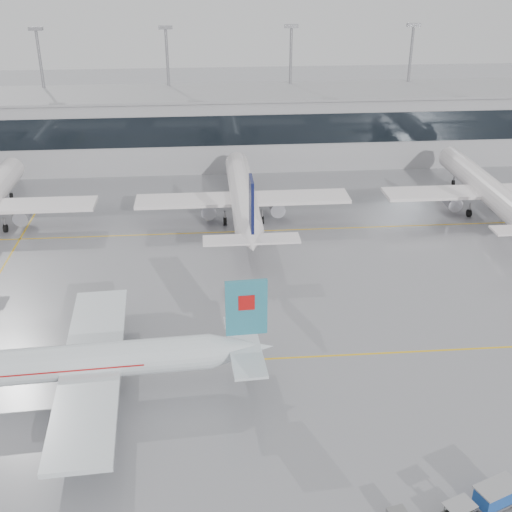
{
  "coord_description": "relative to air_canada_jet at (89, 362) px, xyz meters",
  "views": [
    {
      "loc": [
        -5.24,
        -49.88,
        35.26
      ],
      "look_at": [
        0.0,
        12.0,
        5.0
      ],
      "focal_mm": 45.0,
      "sensor_mm": 36.0,
      "label": 1
    }
  ],
  "objects": [
    {
      "name": "ground",
      "position": [
        15.63,
        3.63,
        -3.12
      ],
      "size": [
        320.0,
        320.0,
        0.0
      ],
      "primitive_type": "plane",
      "color": "gray",
      "rests_on": "ground"
    },
    {
      "name": "taxi_line_main",
      "position": [
        15.63,
        3.63,
        -3.12
      ],
      "size": [
        120.0,
        0.25,
        0.01
      ],
      "primitive_type": "cube",
      "color": "yellow",
      "rests_on": "ground"
    },
    {
      "name": "taxi_line_north",
      "position": [
        15.63,
        33.63,
        -3.12
      ],
      "size": [
        120.0,
        0.25,
        0.01
      ],
      "primitive_type": "cube",
      "color": "yellow",
      "rests_on": "ground"
    },
    {
      "name": "terminal",
      "position": [
        15.63,
        65.63,
        2.88
      ],
      "size": [
        180.0,
        15.0,
        12.0
      ],
      "primitive_type": "cube",
      "color": "#98989B",
      "rests_on": "ground"
    },
    {
      "name": "terminal_glass",
      "position": [
        15.63,
        58.08,
        4.38
      ],
      "size": [
        180.0,
        0.2,
        5.0
      ],
      "primitive_type": "cube",
      "color": "black",
      "rests_on": "ground"
    },
    {
      "name": "terminal_roof",
      "position": [
        15.63,
        65.63,
        9.08
      ],
      "size": [
        182.0,
        16.0,
        0.4
      ],
      "primitive_type": "cube",
      "color": "gray",
      "rests_on": "ground"
    },
    {
      "name": "light_masts",
      "position": [
        15.63,
        71.63,
        10.22
      ],
      "size": [
        156.4,
        1.0,
        22.6
      ],
      "color": "gray",
      "rests_on": "ground"
    },
    {
      "name": "air_canada_jet",
      "position": [
        0.0,
        0.0,
        0.0
      ],
      "size": [
        33.09,
        25.57,
        10.01
      ],
      "rotation": [
        0.0,
        0.0,
        3.2
      ],
      "color": "silver",
      "rests_on": "ground"
    },
    {
      "name": "parked_jet_c",
      "position": [
        15.63,
        37.31,
        0.59
      ],
      "size": [
        29.64,
        36.96,
        11.72
      ],
      "rotation": [
        0.0,
        0.0,
        1.57
      ],
      "color": "white",
      "rests_on": "ground"
    },
    {
      "name": "parked_jet_d",
      "position": [
        50.63,
        37.31,
        0.59
      ],
      "size": [
        29.64,
        36.96,
        11.72
      ],
      "rotation": [
        0.0,
        0.0,
        1.57
      ],
      "color": "white",
      "rests_on": "ground"
    },
    {
      "name": "baggage_cart",
      "position": [
        29.63,
        -15.31,
        -1.99
      ],
      "size": [
        3.55,
        2.76,
        1.94
      ],
      "rotation": [
        0.0,
        0.0,
        0.38
      ],
      "color": "gray",
      "rests_on": "ground"
    }
  ]
}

